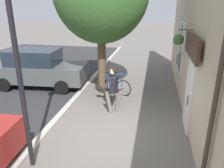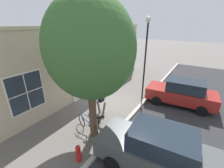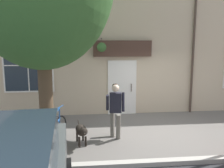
{
  "view_description": "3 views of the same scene",
  "coord_description": "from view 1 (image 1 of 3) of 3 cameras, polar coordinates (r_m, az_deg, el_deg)",
  "views": [
    {
      "loc": [
        -1.04,
        5.64,
        3.62
      ],
      "look_at": [
        0.1,
        -0.25,
        1.46
      ],
      "focal_mm": 35.0,
      "sensor_mm": 36.0,
      "label": 1
    },
    {
      "loc": [
        5.05,
        -7.71,
        5.15
      ],
      "look_at": [
        0.13,
        0.1,
        1.4
      ],
      "focal_mm": 24.0,
      "sensor_mm": 36.0,
      "label": 2
    },
    {
      "loc": [
        7.23,
        -2.14,
        2.84
      ],
      "look_at": [
        -0.45,
        -1.36,
        1.5
      ],
      "focal_mm": 40.0,
      "sensor_mm": 36.0,
      "label": 3
    }
  ],
  "objects": [
    {
      "name": "street_lamp",
      "position": [
        4.73,
        -25.21,
        17.16
      ],
      "size": [
        0.32,
        0.32,
        5.54
      ],
      "color": "black",
      "rests_on": "ground_plane"
    },
    {
      "name": "fire_hydrant",
      "position": [
        11.11,
        -3.0,
        2.88
      ],
      "size": [
        0.34,
        0.2,
        0.77
      ],
      "color": "red",
      "rests_on": "ground_plane"
    },
    {
      "name": "ground_plane",
      "position": [
        6.79,
        0.48,
        -12.47
      ],
      "size": [
        90.0,
        90.0,
        0.0
      ],
      "primitive_type": "plane",
      "color": "#66605B"
    },
    {
      "name": "pedestrian_walking",
      "position": [
        7.57,
        0.4,
        -0.69
      ],
      "size": [
        0.62,
        0.57,
        1.64
      ],
      "color": "#6B665B",
      "rests_on": "ground_plane"
    },
    {
      "name": "storefront_facade",
      "position": [
        5.91,
        23.71,
        7.36
      ],
      "size": [
        0.95,
        18.0,
        5.04
      ],
      "color": "#C6B293",
      "rests_on": "ground_plane"
    },
    {
      "name": "dog_on_leash",
      "position": [
        8.75,
        -1.06,
        -1.77
      ],
      "size": [
        1.08,
        0.41,
        0.64
      ],
      "color": "black",
      "rests_on": "ground_plane"
    },
    {
      "name": "leaning_bicycle",
      "position": [
        9.41,
        0.11,
        -0.37
      ],
      "size": [
        1.69,
        0.51,
        1.0
      ],
      "color": "black",
      "rests_on": "ground_plane"
    },
    {
      "name": "parked_car_nearest_curb",
      "position": [
        10.76,
        -18.7,
        3.96
      ],
      "size": [
        4.41,
        2.17,
        1.75
      ],
      "color": "#474C4C",
      "rests_on": "ground_plane"
    }
  ]
}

